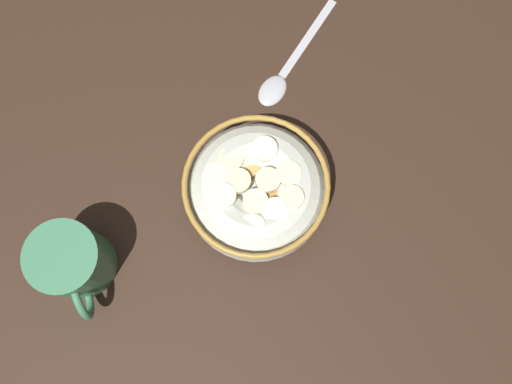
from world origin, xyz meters
TOP-DOWN VIEW (x-y plane):
  - ground_plane at (0.00, 0.00)cm, footprint 91.43×91.43cm
  - cereal_bowl at (0.00, -0.01)cm, footprint 15.50×15.50cm
  - spoon at (-13.37, 8.43)cm, footprint 11.69×14.38cm
  - coffee_mug at (0.76, -20.58)cm, footprint 10.13×7.53cm

SIDE VIEW (x-z plane):
  - ground_plane at x=0.00cm, z-range -2.00..0.00cm
  - spoon at x=-13.37cm, z-range -0.07..0.73cm
  - cereal_bowl at x=0.00cm, z-range 0.00..7.06cm
  - coffee_mug at x=0.76cm, z-range 0.00..7.87cm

